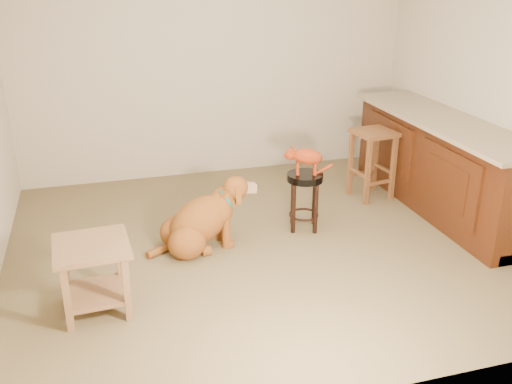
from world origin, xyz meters
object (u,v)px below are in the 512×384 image
object	(u,v)px
padded_stool	(305,190)
wood_stool	(372,163)
side_table	(94,267)
tabby_kitten	(305,157)
golden_retriever	(200,222)

from	to	relation	value
padded_stool	wood_stool	xyz separation A→B (m)	(0.96, 0.53, -0.01)
wood_stool	side_table	size ratio (longest dim) A/B	1.35
side_table	tabby_kitten	distance (m)	2.14
golden_retriever	tabby_kitten	bearing A→B (deg)	-1.39
side_table	golden_retriever	world-z (taller)	golden_retriever
side_table	golden_retriever	distance (m)	1.18
wood_stool	golden_retriever	world-z (taller)	wood_stool
golden_retriever	tabby_kitten	xyz separation A→B (m)	(1.01, 0.13, 0.46)
padded_stool	golden_retriever	bearing A→B (deg)	-172.76
golden_retriever	wood_stool	bearing A→B (deg)	9.59
padded_stool	tabby_kitten	distance (m)	0.32
side_table	golden_retriever	xyz separation A→B (m)	(0.91, 0.74, -0.11)
tabby_kitten	side_table	bearing A→B (deg)	-137.46
padded_stool	wood_stool	distance (m)	1.10
padded_stool	wood_stool	world-z (taller)	wood_stool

